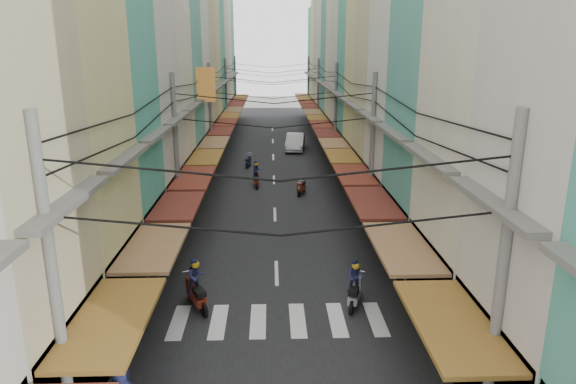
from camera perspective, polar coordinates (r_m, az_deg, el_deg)
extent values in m
plane|color=slate|center=(24.14, -1.34, -7.01)|extent=(160.00, 160.00, 0.00)
cube|color=black|center=(43.27, -1.63, 3.34)|extent=(10.00, 80.00, 0.02)
cube|color=gray|center=(43.72, -10.20, 3.25)|extent=(3.00, 80.00, 0.06)
cube|color=gray|center=(43.78, 6.92, 3.40)|extent=(3.00, 80.00, 0.06)
cube|color=silver|center=(19.03, -12.05, -13.96)|extent=(0.55, 2.40, 0.01)
cube|color=silver|center=(18.84, -7.73, -14.06)|extent=(0.55, 2.40, 0.01)
cube|color=silver|center=(18.75, -3.34, -14.09)|extent=(0.55, 2.40, 0.01)
cube|color=silver|center=(18.76, 1.07, -14.04)|extent=(0.55, 2.40, 0.01)
cube|color=silver|center=(18.88, 5.45, -13.91)|extent=(0.55, 2.40, 0.01)
cube|color=silver|center=(19.10, 9.74, -13.71)|extent=(0.55, 2.40, 0.01)
cube|color=black|center=(14.72, -24.37, -17.61)|extent=(1.20, 4.53, 3.20)
cube|color=brown|center=(13.52, -19.01, -13.22)|extent=(1.80, 4.34, 0.12)
cube|color=#595651|center=(12.61, -23.05, -0.96)|extent=(0.50, 4.24, 0.15)
cube|color=#C4BC7A|center=(17.85, -28.28, 9.27)|extent=(6.00, 4.70, 15.81)
cube|color=black|center=(18.57, -18.96, -9.82)|extent=(1.20, 4.52, 3.20)
cube|color=brown|center=(17.64, -14.68, -5.88)|extent=(1.80, 4.33, 0.12)
cube|color=#595651|center=(16.95, -17.53, 3.63)|extent=(0.50, 4.23, 0.15)
cube|color=teal|center=(21.92, -23.68, 15.23)|extent=(6.00, 4.30, 19.25)
cube|color=black|center=(22.56, -15.74, -4.93)|extent=(1.20, 4.13, 3.20)
cube|color=#5C221A|center=(21.80, -12.18, -1.52)|extent=(1.80, 3.96, 0.12)
cube|color=#595651|center=(21.25, -14.38, 6.22)|extent=(0.50, 3.87, 0.15)
cube|color=#BCB5AC|center=(26.41, -20.08, 17.31)|extent=(6.00, 5.14, 20.93)
cube|color=black|center=(26.92, -13.44, -1.39)|extent=(1.20, 4.94, 3.20)
cube|color=maroon|center=(26.29, -10.43, 1.54)|extent=(1.80, 4.73, 0.12)
cube|color=#595651|center=(25.83, -12.20, 7.99)|extent=(0.50, 4.63, 0.15)
cube|color=beige|center=(31.25, -16.92, 13.98)|extent=(6.00, 4.95, 17.43)
cube|color=black|center=(31.69, -11.70, 1.31)|extent=(1.20, 4.75, 3.20)
cube|color=brown|center=(31.16, -9.12, 3.84)|extent=(1.80, 4.56, 0.12)
cube|color=#595651|center=(30.77, -10.58, 9.29)|extent=(0.50, 4.46, 0.15)
cube|color=teal|center=(36.10, -14.84, 13.41)|extent=(6.00, 4.99, 16.32)
cube|color=black|center=(36.47, -10.43, 3.27)|extent=(1.20, 4.80, 3.20)
cube|color=brown|center=(36.01, -8.17, 5.49)|extent=(1.80, 4.60, 0.12)
cube|color=#595651|center=(35.67, -9.41, 10.21)|extent=(0.50, 4.50, 0.15)
cube|color=beige|center=(40.85, -13.65, 18.32)|extent=(6.00, 4.65, 22.87)
cube|color=black|center=(41.14, -9.48, 4.73)|extent=(1.20, 4.46, 3.20)
cube|color=#5C221A|center=(40.73, -7.46, 6.71)|extent=(1.80, 4.27, 0.12)
cube|color=#595651|center=(40.44, -8.55, 10.88)|extent=(0.50, 4.18, 0.15)
cube|color=tan|center=(45.50, -12.34, 16.65)|extent=(6.00, 4.89, 20.58)
cube|color=black|center=(45.80, -8.73, 5.89)|extent=(1.20, 4.70, 3.20)
cube|color=maroon|center=(45.43, -6.91, 7.66)|extent=(1.80, 4.50, 0.12)
cube|color=#595651|center=(45.17, -7.87, 11.41)|extent=(0.50, 4.40, 0.15)
cube|color=#C4BC7A|center=(50.13, -11.30, 15.37)|extent=(6.00, 4.52, 18.44)
cube|color=black|center=(50.41, -8.12, 6.81)|extent=(1.20, 4.34, 3.20)
cube|color=brown|center=(50.08, -6.46, 8.43)|extent=(1.80, 4.16, 0.12)
cube|color=#595651|center=(49.84, -7.33, 11.83)|extent=(0.50, 4.07, 0.15)
cube|color=teal|center=(54.94, -10.54, 16.57)|extent=(6.00, 5.20, 20.63)
cube|color=black|center=(55.19, -7.60, 7.61)|extent=(1.20, 4.99, 3.20)
cube|color=brown|center=(54.88, -6.08, 9.08)|extent=(1.80, 4.78, 0.12)
cube|color=#595651|center=(54.67, -6.86, 12.19)|extent=(0.50, 4.68, 0.15)
cube|color=#BCB5AC|center=(60.00, -9.89, 17.98)|extent=(6.00, 4.94, 23.70)
cube|color=black|center=(60.19, -7.14, 8.30)|extent=(1.20, 4.74, 3.20)
cube|color=#5C221A|center=(59.91, -5.74, 9.65)|extent=(1.80, 4.55, 0.12)
cube|color=#595651|center=(59.71, -6.46, 12.50)|extent=(0.50, 4.45, 0.15)
cube|color=beige|center=(64.87, -9.23, 16.69)|extent=(6.00, 4.96, 21.12)
cube|color=black|center=(65.08, -6.76, 8.87)|extent=(1.20, 4.76, 3.20)
cube|color=maroon|center=(64.82, -5.46, 10.13)|extent=(1.80, 4.56, 0.12)
cube|color=#595651|center=(64.64, -6.12, 12.76)|extent=(0.50, 4.46, 0.15)
cube|color=teal|center=(69.83, -8.69, 16.14)|extent=(6.00, 5.04, 19.90)
cube|color=black|center=(70.03, -6.43, 9.37)|extent=(1.20, 4.84, 3.20)
cube|color=brown|center=(69.79, -5.22, 10.54)|extent=(1.80, 4.64, 0.12)
cube|color=#595651|center=(69.62, -5.83, 12.98)|extent=(0.50, 4.54, 0.15)
cube|color=#543413|center=(34.58, -9.11, 11.71)|extent=(1.20, 0.40, 2.20)
cube|color=black|center=(14.54, 23.06, -17.88)|extent=(1.20, 4.54, 3.20)
cube|color=brown|center=(13.29, 17.68, -13.64)|extent=(1.80, 4.35, 0.12)
cube|color=#595651|center=(12.38, 21.67, -1.11)|extent=(0.50, 4.25, 0.15)
cube|color=black|center=(18.44, 16.82, -9.81)|extent=(1.20, 4.78, 3.20)
cube|color=brown|center=(17.47, 12.49, -5.95)|extent=(1.80, 4.58, 0.12)
cube|color=#595651|center=(16.79, 15.25, 3.70)|extent=(0.50, 4.48, 0.15)
cube|color=teal|center=(22.33, 19.92, 10.22)|extent=(6.00, 5.03, 15.08)
cube|color=black|center=(22.85, 12.91, -4.46)|extent=(1.20, 4.83, 3.20)
cube|color=#5C221A|center=(22.07, 9.36, -1.15)|extent=(1.80, 4.63, 0.12)
cube|color=#595651|center=(21.54, 11.43, 6.52)|extent=(0.50, 4.53, 0.15)
cube|color=beige|center=(26.92, 16.65, 18.32)|extent=(6.00, 4.79, 21.66)
cube|color=black|center=(27.38, 10.36, -0.92)|extent=(1.20, 4.60, 3.20)
cube|color=maroon|center=(26.73, 7.36, 1.92)|extent=(1.80, 4.41, 0.12)
cube|color=#595651|center=(26.30, 9.01, 8.28)|extent=(0.50, 4.31, 0.15)
cube|color=tan|center=(31.37, 13.84, 17.23)|extent=(6.00, 4.52, 20.74)
cube|color=black|center=(31.78, 8.63, 1.50)|extent=(1.20, 4.34, 3.20)
cube|color=brown|center=(31.22, 6.02, 3.98)|extent=(1.80, 4.16, 0.12)
cube|color=#595651|center=(30.85, 7.40, 9.44)|extent=(0.50, 4.07, 0.15)
cube|color=#C4BC7A|center=(35.62, 11.62, 11.81)|extent=(6.00, 4.12, 14.13)
cube|color=black|center=(35.92, 7.41, 3.21)|extent=(1.20, 3.96, 3.20)
cube|color=brown|center=(35.43, 5.08, 5.42)|extent=(1.80, 3.79, 0.12)
cube|color=#595651|center=(35.10, 6.27, 10.23)|extent=(0.50, 3.71, 0.15)
cube|color=teal|center=(39.71, 10.32, 14.83)|extent=(6.00, 4.40, 17.68)
cube|color=black|center=(40.04, 6.44, 4.55)|extent=(1.20, 4.23, 3.20)
cube|color=#5C221A|center=(39.60, 4.34, 6.53)|extent=(1.80, 4.05, 0.12)
cube|color=#595651|center=(39.31, 5.39, 10.85)|extent=(0.50, 3.96, 0.15)
cube|color=#BCB5AC|center=(44.18, 9.22, 18.14)|extent=(6.00, 4.64, 22.59)
cube|color=black|center=(44.44, 5.62, 5.69)|extent=(1.20, 4.45, 3.20)
cube|color=maroon|center=(44.05, 3.71, 7.49)|extent=(1.80, 4.26, 0.12)
cube|color=#595651|center=(43.78, 4.65, 11.37)|extent=(0.50, 4.17, 0.15)
cube|color=beige|center=(48.40, 8.18, 17.17)|extent=(6.00, 4.00, 21.25)
cube|color=black|center=(48.66, 4.96, 6.59)|extent=(1.20, 3.84, 3.20)
cube|color=brown|center=(48.30, 3.22, 8.23)|extent=(1.80, 3.68, 0.12)
cube|color=#595651|center=(48.06, 4.06, 11.78)|extent=(0.50, 3.60, 0.15)
cube|color=teal|center=(52.86, 7.33, 17.66)|extent=(6.00, 5.01, 22.33)
cube|color=black|center=(53.09, 4.39, 7.37)|extent=(1.20, 4.81, 3.20)
cube|color=brown|center=(52.76, 2.78, 8.88)|extent=(1.80, 4.61, 0.12)
cube|color=#595651|center=(52.54, 3.55, 12.13)|extent=(0.50, 4.51, 0.15)
cube|color=beige|center=(57.78, 6.48, 16.22)|extent=(6.00, 5.00, 19.71)
cube|color=black|center=(58.01, 3.86, 8.10)|extent=(1.20, 4.80, 3.20)
cube|color=#5C221A|center=(57.71, 2.38, 9.49)|extent=(1.80, 4.60, 0.12)
cube|color=#595651|center=(57.51, 3.08, 12.45)|extent=(0.50, 4.50, 0.15)
cube|color=tan|center=(62.41, 5.81, 14.90)|extent=(6.00, 4.32, 16.86)
cube|color=black|center=(62.61, 3.43, 8.68)|extent=(1.20, 4.15, 3.20)
cube|color=maroon|center=(62.33, 2.06, 9.96)|extent=(1.80, 3.97, 0.12)
cube|color=#595651|center=(62.15, 2.70, 12.71)|extent=(0.50, 3.89, 0.15)
cube|color=#C4BC7A|center=(66.69, 5.34, 16.30)|extent=(6.00, 4.33, 19.96)
cube|color=black|center=(66.89, 3.09, 9.14)|extent=(1.20, 4.16, 3.20)
cube|color=brown|center=(66.63, 1.80, 10.34)|extent=(1.80, 3.99, 0.12)
cube|color=#595651|center=(66.45, 2.40, 12.92)|extent=(0.50, 3.90, 0.15)
cube|color=teal|center=(71.29, 4.81, 14.01)|extent=(6.00, 4.88, 14.34)
cube|color=black|center=(71.45, 2.77, 9.57)|extent=(1.20, 4.68, 3.20)
cube|color=brown|center=(71.20, 1.56, 10.70)|extent=(1.80, 4.49, 0.12)
cube|color=#595651|center=(71.04, 2.12, 13.11)|extent=(0.50, 4.39, 0.15)
cylinder|color=slate|center=(12.45, -24.41, -10.74)|extent=(0.26, 0.26, 8.20)
cylinder|color=slate|center=(12.59, 22.49, -10.20)|extent=(0.26, 0.26, 8.20)
cylinder|color=slate|center=(26.22, -12.27, 3.87)|extent=(0.26, 0.26, 8.20)
cylinder|color=slate|center=(26.29, 9.30, 4.06)|extent=(0.26, 0.26, 8.20)
cylinder|color=slate|center=(40.86, -8.62, 8.25)|extent=(0.26, 0.26, 8.20)
cylinder|color=slate|center=(40.91, 5.29, 8.37)|extent=(0.26, 0.26, 8.20)
cylinder|color=slate|center=(55.69, -6.88, 10.30)|extent=(0.26, 0.26, 8.20)
cylinder|color=slate|center=(55.73, 3.38, 10.38)|extent=(0.26, 0.26, 8.20)
cylinder|color=slate|center=(70.60, -5.86, 11.47)|extent=(0.26, 0.26, 8.20)
cylinder|color=slate|center=(70.62, 2.26, 11.54)|extent=(0.26, 0.26, 8.20)
imported|color=silver|center=(48.42, 0.81, 4.68)|extent=(5.64, 2.74, 1.92)
imported|color=black|center=(23.63, 16.16, -8.20)|extent=(1.74, 0.96, 1.13)
cylinder|color=black|center=(20.32, -9.77, -10.98)|extent=(0.11, 0.57, 0.57)
cylinder|color=black|center=(19.07, -10.34, -12.90)|extent=(0.11, 0.57, 0.57)
cube|color=maroon|center=(19.61, -10.07, -11.46)|extent=(0.37, 1.26, 0.31)
cube|color=black|center=(19.22, -10.23, -10.96)|extent=(0.35, 0.60, 0.20)
cube|color=maroon|center=(20.03, -9.87, -10.03)|extent=(0.33, 0.31, 0.60)
imported|color=#20234B|center=(19.54, -10.09, -11.08)|extent=(0.58, 0.41, 1.45)
sphere|color=gold|center=(19.08, -10.25, -8.15)|extent=(0.31, 0.31, 0.31)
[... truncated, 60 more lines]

